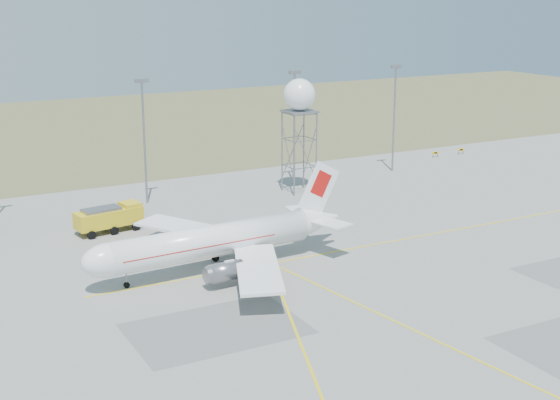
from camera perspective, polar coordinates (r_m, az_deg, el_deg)
ground at (r=81.17m, az=13.07°, el=-10.23°), size 400.00×400.00×0.00m
grass_strip at (r=203.39m, az=-13.82°, el=5.02°), size 400.00×120.00×0.03m
mast_b at (r=128.55m, az=-9.92°, el=4.99°), size 2.20×0.50×20.50m
mast_c at (r=139.77m, az=1.06°, el=6.02°), size 2.20×0.50×20.50m
mast_d at (r=151.66m, az=8.37°, el=6.58°), size 2.20×0.50×20.50m
taxi_sign_near at (r=167.76m, az=11.30°, el=3.38°), size 1.60×0.17×1.20m
taxi_sign_far at (r=172.25m, az=13.11°, el=3.58°), size 1.60×0.17×1.20m
airliner_main at (r=97.96m, az=-4.77°, el=-3.04°), size 36.14×35.08×12.29m
radar_tower at (r=134.20m, az=1.42°, el=5.20°), size 5.45×5.45×19.74m
fire_truck at (r=116.24m, az=-12.29°, el=-1.38°), size 10.15×5.07×3.91m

